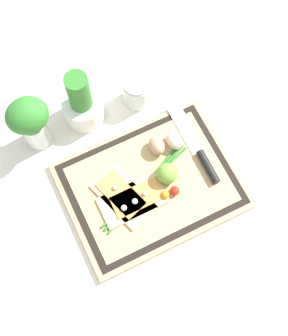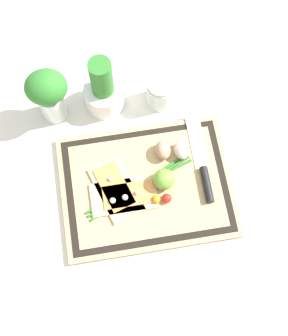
{
  "view_description": "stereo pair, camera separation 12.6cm",
  "coord_description": "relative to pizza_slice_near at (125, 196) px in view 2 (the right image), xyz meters",
  "views": [
    {
      "loc": [
        -0.19,
        -0.34,
        1.22
      ],
      "look_at": [
        0.0,
        0.04,
        0.04
      ],
      "focal_mm": 50.0,
      "sensor_mm": 36.0,
      "label": 1
    },
    {
      "loc": [
        -0.07,
        -0.38,
        1.22
      ],
      "look_at": [
        0.0,
        0.04,
        0.04
      ],
      "focal_mm": 50.0,
      "sensor_mm": 36.0,
      "label": 2
    }
  ],
  "objects": [
    {
      "name": "ground_plane",
      "position": [
        0.06,
        0.02,
        -0.02
      ],
      "size": [
        6.0,
        6.0,
        0.0
      ],
      "primitive_type": "plane",
      "color": "silver"
    },
    {
      "name": "cutting_board",
      "position": [
        0.06,
        0.02,
        -0.02
      ],
      "size": [
        0.46,
        0.35,
        0.02
      ],
      "color": "tan",
      "rests_on": "ground_plane"
    },
    {
      "name": "pizza_slice_near",
      "position": [
        0.0,
        0.0,
        0.0
      ],
      "size": [
        0.18,
        0.09,
        0.02
      ],
      "color": "#DBBC7F",
      "rests_on": "cutting_board"
    },
    {
      "name": "pizza_slice_far",
      "position": [
        -0.02,
        0.02,
        0.0
      ],
      "size": [
        0.14,
        0.19,
        0.02
      ],
      "color": "#DBBC7F",
      "rests_on": "cutting_board"
    },
    {
      "name": "knife",
      "position": [
        0.22,
        0.03,
        0.0
      ],
      "size": [
        0.04,
        0.27,
        0.02
      ],
      "color": "silver",
      "rests_on": "cutting_board"
    },
    {
      "name": "egg_brown",
      "position": [
        0.12,
        0.11,
        0.02
      ],
      "size": [
        0.04,
        0.06,
        0.04
      ],
      "primitive_type": "ellipsoid",
      "color": "tan",
      "rests_on": "cutting_board"
    },
    {
      "name": "egg_pink",
      "position": [
        0.17,
        0.1,
        0.02
      ],
      "size": [
        0.04,
        0.06,
        0.04
      ],
      "primitive_type": "ellipsoid",
      "color": "beige",
      "rests_on": "cutting_board"
    },
    {
      "name": "lime",
      "position": [
        0.11,
        0.02,
        0.02
      ],
      "size": [
        0.06,
        0.06,
        0.06
      ],
      "primitive_type": "sphere",
      "color": "#70A838",
      "rests_on": "cutting_board"
    },
    {
      "name": "cherry_tomato_red",
      "position": [
        0.11,
        -0.03,
        0.01
      ],
      "size": [
        0.03,
        0.03,
        0.03
      ],
      "primitive_type": "sphere",
      "color": "red",
      "rests_on": "cutting_board"
    },
    {
      "name": "cherry_tomato_yellow",
      "position": [
        0.08,
        -0.03,
        0.01
      ],
      "size": [
        0.02,
        0.02,
        0.02
      ],
      "primitive_type": "sphere",
      "color": "orange",
      "rests_on": "cutting_board"
    },
    {
      "name": "scallion_bunch",
      "position": [
        0.04,
        0.02,
        -0.0
      ],
      "size": [
        0.31,
        0.15,
        0.01
      ],
      "color": "#2D7528",
      "rests_on": "cutting_board"
    },
    {
      "name": "herb_pot",
      "position": [
        -0.01,
        0.3,
        0.05
      ],
      "size": [
        0.11,
        0.11,
        0.2
      ],
      "color": "white",
      "rests_on": "ground_plane"
    },
    {
      "name": "sauce_jar",
      "position": [
        0.14,
        0.28,
        0.02
      ],
      "size": [
        0.08,
        0.08,
        0.09
      ],
      "color": "silver",
      "rests_on": "ground_plane"
    },
    {
      "name": "herb_glass",
      "position": [
        -0.16,
        0.29,
        0.09
      ],
      "size": [
        0.11,
        0.1,
        0.2
      ],
      "color": "silver",
      "rests_on": "ground_plane"
    }
  ]
}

